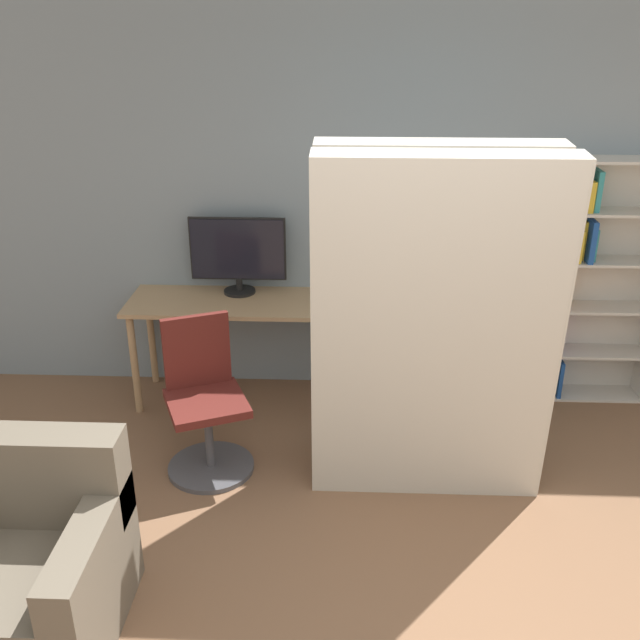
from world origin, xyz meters
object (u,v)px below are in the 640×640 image
(mattress_near, at_px, (435,337))
(monitor, at_px, (238,252))
(office_chair, at_px, (205,410))
(armchair, at_px, (21,566))
(bookshelf, at_px, (586,280))
(mattress_far, at_px, (430,315))

(mattress_near, bearing_deg, monitor, 135.61)
(office_chair, bearing_deg, armchair, -114.79)
(office_chair, height_order, bookshelf, bookshelf)
(monitor, xyz_separation_m, mattress_near, (1.22, -1.20, -0.07))
(monitor, distance_m, mattress_far, 1.52)
(bookshelf, bearing_deg, armchair, -143.31)
(mattress_near, height_order, mattress_far, mattress_near)
(mattress_far, bearing_deg, office_chair, -176.18)
(bookshelf, xyz_separation_m, mattress_near, (-1.17, -1.22, 0.11))
(monitor, bearing_deg, bookshelf, 0.67)
(office_chair, distance_m, mattress_near, 1.45)
(monitor, bearing_deg, mattress_near, -44.39)
(bookshelf, distance_m, armchair, 3.84)
(office_chair, bearing_deg, bookshelf, 22.33)
(monitor, relative_size, armchair, 0.78)
(office_chair, distance_m, mattress_far, 1.43)
(office_chair, bearing_deg, mattress_near, -9.23)
(monitor, height_order, mattress_near, mattress_near)
(mattress_far, bearing_deg, bookshelf, 38.45)
(bookshelf, bearing_deg, mattress_far, -141.55)
(bookshelf, bearing_deg, mattress_near, -133.62)
(mattress_near, bearing_deg, mattress_far, 90.00)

